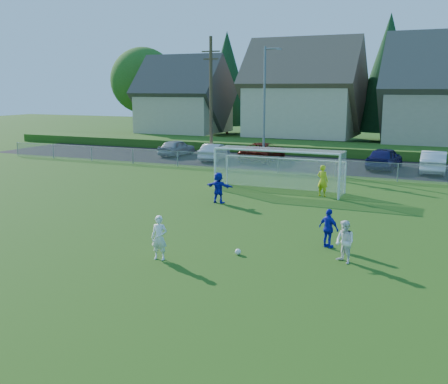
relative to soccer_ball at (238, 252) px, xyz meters
The scene contains 20 objects.
ground 4.64m from the soccer_ball, 119.56° to the right, with size 160.00×160.00×0.00m, color #193D0C.
asphalt_lot 23.58m from the soccer_ball, 95.57° to the left, with size 60.00×60.00×0.00m, color black.
grass_embankment 31.05m from the soccer_ball, 94.23° to the left, with size 70.00×6.00×0.80m, color #1E420F.
soccer_ball is the anchor object (origin of this frame).
player_white_a 2.89m from the soccer_ball, 145.81° to the right, with size 0.57×0.38×1.57m, color white.
player_white_b 3.79m from the soccer_ball, 10.22° to the left, with size 0.72×0.56×1.48m, color white.
player_blue_a 3.59m from the soccer_ball, 37.92° to the left, with size 0.87×0.36×1.49m, color #131BB4.
player_blue_b 8.75m from the soccer_ball, 118.87° to the left, with size 1.50×0.48×1.62m, color #131BB4.
goalkeeper 11.50m from the soccer_ball, 88.17° to the left, with size 0.64×0.42×1.76m, color #BFCF18.
car_a 28.38m from the soccer_ball, 123.19° to the left, with size 1.69×4.20×1.43m, color #969A9D.
car_b 25.06m from the soccer_ball, 116.62° to the left, with size 1.45×4.15×1.37m, color #B9B9B9.
car_c 24.74m from the soccer_ball, 107.42° to the left, with size 2.53×5.48×1.52m, color #64170B.
car_e 23.17m from the soccer_ball, 84.39° to the left, with size 1.91×4.74×1.61m, color #151447.
car_f 23.44m from the soccer_ball, 76.05° to the left, with size 1.65×4.74×1.56m, color white.
soccer_goal 12.32m from the soccer_ball, 100.79° to the left, with size 7.42×1.90×2.50m.
chainlink_fence 18.12m from the soccer_ball, 97.26° to the left, with size 52.06×0.06×1.20m.
streetlight 23.46m from the soccer_ball, 107.05° to the left, with size 1.38×0.18×9.00m.
utility_pole 26.30m from the soccer_ball, 117.17° to the left, with size 1.60×0.26×10.00m.
houses_row 39.10m from the soccer_ball, 90.47° to the left, with size 53.90×11.45×13.27m.
tree_row 45.23m from the soccer_ball, 91.59° to the left, with size 65.98×12.36×13.80m.
Camera 1 is at (9.08, -12.72, 5.92)m, focal length 42.00 mm.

